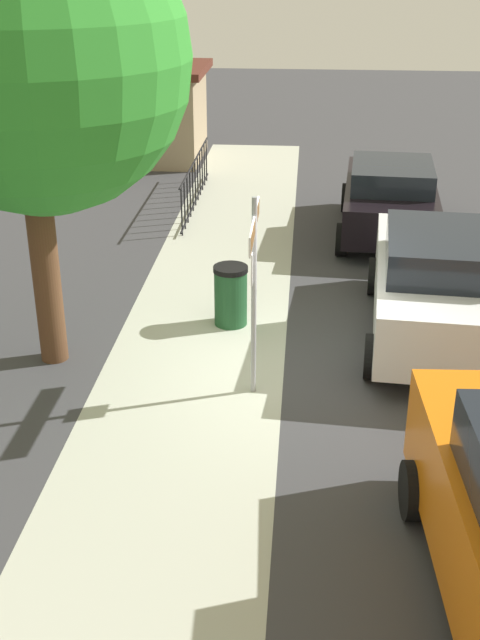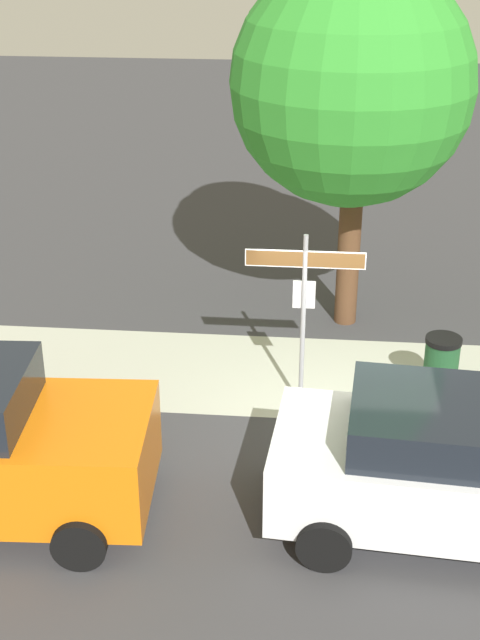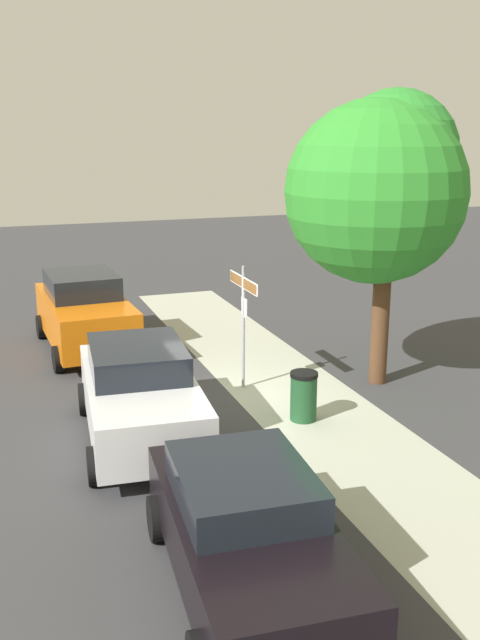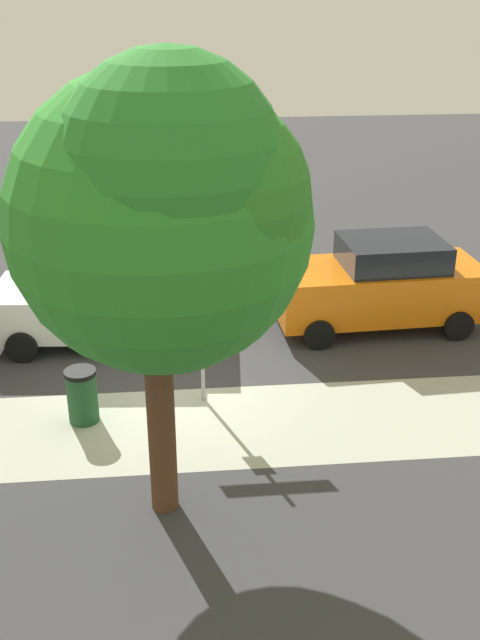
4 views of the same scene
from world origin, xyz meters
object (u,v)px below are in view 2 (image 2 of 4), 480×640
at_px(shade_tree, 345,67).
at_px(car_white, 457,467).
at_px(street_sign, 304,289).
at_px(trash_bin, 441,366).

bearing_deg(shade_tree, car_white, -75.77).
bearing_deg(car_white, street_sign, 129.80).
xyz_separation_m(street_sign, car_white, (1.90, -2.69, -1.03)).
height_order(street_sign, shade_tree, shade_tree).
height_order(street_sign, car_white, street_sign).
height_order(shade_tree, trash_bin, shade_tree).
relative_size(shade_tree, car_white, 1.40).
xyz_separation_m(car_white, trash_bin, (0.20, 3.19, -0.40)).
relative_size(street_sign, shade_tree, 0.43).
distance_m(street_sign, car_white, 3.45).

